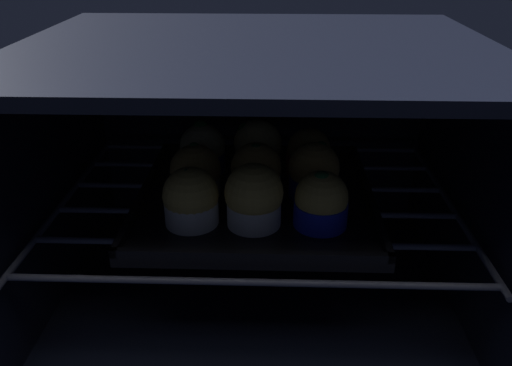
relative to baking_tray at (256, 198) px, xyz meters
The scene contains 12 objects.
oven_cavity 6.33cm from the baking_tray, 90.00° to the left, with size 59.00×47.00×37.00cm.
oven_rack 1.97cm from the baking_tray, 90.00° to the left, with size 54.80×42.00×0.80cm.
baking_tray is the anchor object (origin of this frame).
muffin_row0_col0 11.41cm from the baking_tray, 135.42° to the right, with size 6.88×6.88×7.29cm.
muffin_row0_col1 8.69cm from the baking_tray, 91.38° to the right, with size 7.18×7.18×7.93cm.
muffin_row0_col2 11.66cm from the baking_tray, 42.68° to the right, with size 6.64×6.64×7.21cm.
muffin_row1_col0 8.95cm from the baking_tray, behind, with size 6.90×6.90×7.29cm.
muffin_row1_col1 3.87cm from the baking_tray, 112.19° to the left, with size 6.84×6.84×7.55cm.
muffin_row1_col2 8.72cm from the baking_tray, ahead, with size 6.85×6.85×7.69cm.
muffin_row2_col0 11.91cm from the baking_tray, 136.43° to the left, with size 6.77×6.77×7.79cm.
muffin_row2_col1 8.87cm from the baking_tray, 92.89° to the left, with size 7.11×7.11×8.01cm.
muffin_row2_col2 11.29cm from the baking_tray, 45.57° to the left, with size 6.64×6.64×6.82cm.
Camera 1 is at (2.12, -42.16, 47.99)cm, focal length 36.12 mm.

